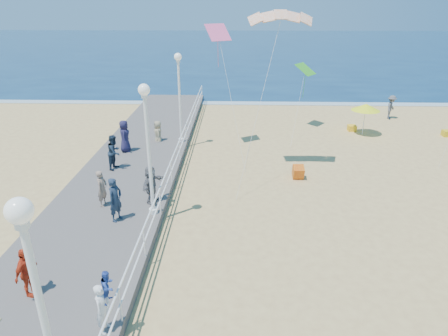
{
  "coord_description": "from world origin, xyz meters",
  "views": [
    {
      "loc": [
        -2.0,
        -14.34,
        8.52
      ],
      "look_at": [
        -2.5,
        2.0,
        1.6
      ],
      "focal_mm": 32.0,
      "sensor_mm": 36.0,
      "label": 1
    }
  ],
  "objects_px": {
    "spectator_0": "(115,200)",
    "beach_walker_c": "(158,134)",
    "spectator_7": "(114,152)",
    "beach_chair_left": "(352,128)",
    "box_kite": "(298,173)",
    "woman_holding_toddler": "(103,308)",
    "beach_walker_a": "(391,107)",
    "beach_chair_right": "(447,133)",
    "lamp_post_mid": "(148,138)",
    "spectator_3": "(27,272)",
    "spectator_6": "(102,188)",
    "toddler_held": "(108,286)",
    "lamp_post_near": "(40,304)",
    "lamp_post_far": "(179,89)",
    "beach_umbrella": "(366,107)",
    "spectator_4": "(125,136)",
    "spectator_5": "(151,184)"
  },
  "relations": [
    {
      "from": "toddler_held",
      "to": "box_kite",
      "type": "height_order",
      "value": "toddler_held"
    },
    {
      "from": "lamp_post_near",
      "to": "beach_walker_a",
      "type": "relative_size",
      "value": 2.93
    },
    {
      "from": "spectator_3",
      "to": "spectator_6",
      "type": "distance_m",
      "value": 5.64
    },
    {
      "from": "lamp_post_mid",
      "to": "spectator_3",
      "type": "bearing_deg",
      "value": -118.27
    },
    {
      "from": "beach_walker_a",
      "to": "spectator_3",
      "type": "bearing_deg",
      "value": 173.4
    },
    {
      "from": "toddler_held",
      "to": "beach_walker_c",
      "type": "relative_size",
      "value": 0.56
    },
    {
      "from": "spectator_0",
      "to": "beach_chair_right",
      "type": "distance_m",
      "value": 22.62
    },
    {
      "from": "beach_walker_c",
      "to": "spectator_4",
      "type": "bearing_deg",
      "value": -53.86
    },
    {
      "from": "spectator_6",
      "to": "beach_chair_right",
      "type": "bearing_deg",
      "value": -49.26
    },
    {
      "from": "spectator_7",
      "to": "beach_walker_c",
      "type": "bearing_deg",
      "value": -5.65
    },
    {
      "from": "spectator_0",
      "to": "beach_walker_c",
      "type": "relative_size",
      "value": 1.09
    },
    {
      "from": "lamp_post_far",
      "to": "spectator_0",
      "type": "distance_m",
      "value": 9.98
    },
    {
      "from": "spectator_0",
      "to": "spectator_6",
      "type": "relative_size",
      "value": 1.14
    },
    {
      "from": "spectator_7",
      "to": "beach_chair_right",
      "type": "distance_m",
      "value": 21.68
    },
    {
      "from": "toddler_held",
      "to": "beach_umbrella",
      "type": "bearing_deg",
      "value": -22.25
    },
    {
      "from": "beach_chair_right",
      "to": "spectator_3",
      "type": "bearing_deg",
      "value": -140.43
    },
    {
      "from": "toddler_held",
      "to": "beach_walker_a",
      "type": "bearing_deg",
      "value": -23.3
    },
    {
      "from": "spectator_6",
      "to": "beach_chair_left",
      "type": "bearing_deg",
      "value": -37.1
    },
    {
      "from": "spectator_5",
      "to": "beach_umbrella",
      "type": "height_order",
      "value": "beach_umbrella"
    },
    {
      "from": "spectator_3",
      "to": "beach_umbrella",
      "type": "height_order",
      "value": "beach_umbrella"
    },
    {
      "from": "woman_holding_toddler",
      "to": "toddler_held",
      "type": "bearing_deg",
      "value": -33.94
    },
    {
      "from": "spectator_4",
      "to": "spectator_6",
      "type": "bearing_deg",
      "value": 178.72
    },
    {
      "from": "toddler_held",
      "to": "beach_walker_c",
      "type": "distance_m",
      "value": 15.4
    },
    {
      "from": "beach_chair_right",
      "to": "spectator_5",
      "type": "bearing_deg",
      "value": -148.88
    },
    {
      "from": "beach_walker_a",
      "to": "beach_chair_right",
      "type": "bearing_deg",
      "value": -117.04
    },
    {
      "from": "lamp_post_far",
      "to": "toddler_held",
      "type": "height_order",
      "value": "lamp_post_far"
    },
    {
      "from": "lamp_post_near",
      "to": "toddler_held",
      "type": "height_order",
      "value": "lamp_post_near"
    },
    {
      "from": "spectator_7",
      "to": "beach_chair_left",
      "type": "distance_m",
      "value": 16.54
    },
    {
      "from": "spectator_7",
      "to": "spectator_6",
      "type": "bearing_deg",
      "value": -159.46
    },
    {
      "from": "spectator_4",
      "to": "spectator_7",
      "type": "height_order",
      "value": "spectator_4"
    },
    {
      "from": "spectator_7",
      "to": "beach_chair_left",
      "type": "relative_size",
      "value": 3.28
    },
    {
      "from": "lamp_post_mid",
      "to": "spectator_5",
      "type": "distance_m",
      "value": 2.64
    },
    {
      "from": "box_kite",
      "to": "beach_chair_right",
      "type": "bearing_deg",
      "value": 31.99
    },
    {
      "from": "woman_holding_toddler",
      "to": "spectator_0",
      "type": "bearing_deg",
      "value": 23.61
    },
    {
      "from": "box_kite",
      "to": "beach_chair_left",
      "type": "height_order",
      "value": "box_kite"
    },
    {
      "from": "lamp_post_near",
      "to": "lamp_post_far",
      "type": "xyz_separation_m",
      "value": [
        0.0,
        18.0,
        0.0
      ]
    },
    {
      "from": "beach_umbrella",
      "to": "spectator_6",
      "type": "bearing_deg",
      "value": -141.5
    },
    {
      "from": "lamp_post_near",
      "to": "beach_walker_c",
      "type": "height_order",
      "value": "lamp_post_near"
    },
    {
      "from": "lamp_post_far",
      "to": "box_kite",
      "type": "xyz_separation_m",
      "value": [
        6.58,
        -4.49,
        -3.36
      ]
    },
    {
      "from": "box_kite",
      "to": "beach_walker_c",
      "type": "bearing_deg",
      "value": 148.82
    },
    {
      "from": "beach_walker_a",
      "to": "beach_umbrella",
      "type": "height_order",
      "value": "beach_umbrella"
    },
    {
      "from": "spectator_5",
      "to": "spectator_0",
      "type": "bearing_deg",
      "value": 167.0
    },
    {
      "from": "beach_walker_a",
      "to": "lamp_post_near",
      "type": "bearing_deg",
      "value": -177.48
    },
    {
      "from": "spectator_3",
      "to": "beach_chair_right",
      "type": "relative_size",
      "value": 2.87
    },
    {
      "from": "lamp_post_far",
      "to": "beach_chair_right",
      "type": "xyz_separation_m",
      "value": [
        17.59,
        2.75,
        -3.46
      ]
    },
    {
      "from": "spectator_5",
      "to": "box_kite",
      "type": "distance_m",
      "value": 7.73
    },
    {
      "from": "spectator_0",
      "to": "spectator_5",
      "type": "bearing_deg",
      "value": -10.31
    },
    {
      "from": "lamp_post_mid",
      "to": "spectator_7",
      "type": "relative_size",
      "value": 2.95
    },
    {
      "from": "lamp_post_far",
      "to": "beach_walker_c",
      "type": "relative_size",
      "value": 3.21
    },
    {
      "from": "spectator_3",
      "to": "spectator_6",
      "type": "xyz_separation_m",
      "value": [
        0.45,
        5.62,
        0.0
      ]
    }
  ]
}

